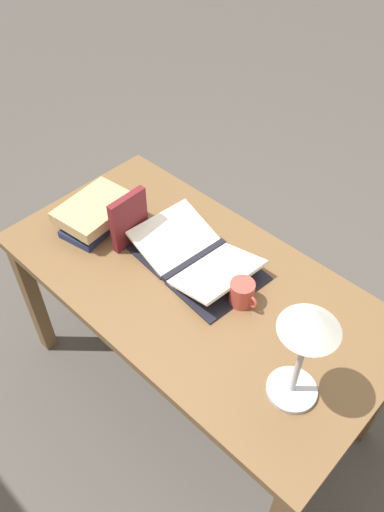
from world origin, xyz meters
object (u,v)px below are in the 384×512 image
object	(u,v)px
coffee_mug	(242,293)
book_standing_upright	(129,220)
open_book	(195,257)
reading_lamp	(308,332)
book_stack_tall	(96,214)

from	to	relation	value
coffee_mug	book_standing_upright	bearing A→B (deg)	7.35
open_book	book_standing_upright	distance (m)	0.28
reading_lamp	coffee_mug	bearing A→B (deg)	-25.84
book_stack_tall	reading_lamp	xyz separation A→B (m)	(-1.01, 0.07, 0.25)
open_book	reading_lamp	xyz separation A→B (m)	(-0.58, 0.19, 0.28)
book_stack_tall	book_standing_upright	bearing A→B (deg)	-170.09
book_stack_tall	book_standing_upright	xyz separation A→B (m)	(-0.17, -0.03, 0.05)
open_book	book_stack_tall	size ratio (longest dim) A/B	1.70
open_book	book_standing_upright	size ratio (longest dim) A/B	2.39
book_standing_upright	book_stack_tall	bearing A→B (deg)	8.43
book_standing_upright	reading_lamp	bearing A→B (deg)	172.05
coffee_mug	book_stack_tall	bearing A→B (deg)	8.00
open_book	coffee_mug	size ratio (longest dim) A/B	4.54
book_stack_tall	reading_lamp	world-z (taller)	reading_lamp
reading_lamp	open_book	bearing A→B (deg)	-17.81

